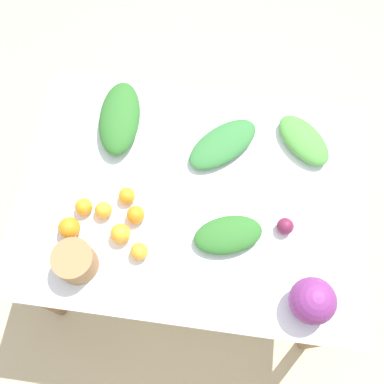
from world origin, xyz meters
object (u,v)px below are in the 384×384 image
object	(u,v)px
orange_0	(139,251)
orange_4	(84,207)
cabbage_purple	(313,301)
greens_bunch_chard	(304,140)
orange_5	(69,228)
orange_6	(136,215)
greens_bunch_dandelion	(228,235)
beet_root	(285,226)
orange_3	(120,234)
orange_1	(103,210)
paper_bag	(75,261)
orange_2	(127,196)
greens_bunch_scallion	(223,144)
greens_bunch_kale	(120,118)

from	to	relation	value
orange_0	orange_4	size ratio (longest dim) A/B	0.99
cabbage_purple	greens_bunch_chard	world-z (taller)	cabbage_purple
orange_5	orange_6	world-z (taller)	orange_5
greens_bunch_dandelion	beet_root	xyz separation A→B (m)	(0.21, 0.06, -0.00)
cabbage_purple	orange_3	xyz separation A→B (m)	(-0.71, 0.16, -0.04)
orange_1	paper_bag	bearing A→B (deg)	-103.39
orange_1	beet_root	bearing A→B (deg)	2.41
paper_bag	beet_root	bearing A→B (deg)	18.10
orange_2	orange_4	world-z (taller)	orange_4
orange_2	orange_3	xyz separation A→B (m)	(0.01, -0.16, 0.01)
greens_bunch_chard	orange_0	distance (m)	0.81
cabbage_purple	orange_5	bearing A→B (deg)	170.34
paper_bag	greens_bunch_scallion	xyz separation A→B (m)	(0.48, 0.57, -0.03)
orange_1	orange_2	size ratio (longest dim) A/B	1.01
greens_bunch_kale	cabbage_purple	bearing A→B (deg)	-38.68
greens_bunch_scallion	orange_4	bearing A→B (deg)	-145.46
greens_bunch_scallion	orange_1	size ratio (longest dim) A/B	4.91
beet_root	orange_1	size ratio (longest dim) A/B	0.97
paper_bag	orange_3	distance (m)	0.19
orange_3	orange_2	bearing A→B (deg)	92.67
greens_bunch_chard	orange_5	xyz separation A→B (m)	(-0.86, -0.50, 0.01)
greens_bunch_dandelion	orange_6	bearing A→B (deg)	174.95
orange_0	orange_2	world-z (taller)	same
greens_bunch_dandelion	paper_bag	bearing A→B (deg)	-161.39
paper_bag	orange_1	size ratio (longest dim) A/B	2.26
orange_2	paper_bag	bearing A→B (deg)	-114.24
orange_1	orange_5	bearing A→B (deg)	-140.79
orange_0	orange_4	bearing A→B (deg)	149.30
greens_bunch_kale	orange_6	xyz separation A→B (m)	(0.14, -0.41, -0.01)
greens_bunch_dandelion	orange_3	distance (m)	0.40
orange_2	greens_bunch_scallion	bearing A→B (deg)	38.69
orange_6	greens_bunch_chard	bearing A→B (deg)	33.48
cabbage_purple	greens_bunch_scallion	world-z (taller)	cabbage_purple
orange_6	greens_bunch_scallion	bearing A→B (deg)	49.76
cabbage_purple	greens_bunch_scallion	xyz separation A→B (m)	(-0.37, 0.59, -0.05)
orange_2	orange_6	distance (m)	0.09
greens_bunch_chard	orange_6	bearing A→B (deg)	-146.52
greens_bunch_kale	orange_5	distance (m)	0.50
cabbage_purple	orange_5	distance (m)	0.92
orange_0	orange_2	size ratio (longest dim) A/B	1.01
greens_bunch_dandelion	orange_5	bearing A→B (deg)	-174.66
orange_2	orange_6	bearing A→B (deg)	-56.32
greens_bunch_kale	orange_3	bearing A→B (deg)	-78.40
greens_bunch_chard	orange_0	bearing A→B (deg)	-136.67
cabbage_purple	greens_bunch_kale	bearing A→B (deg)	141.32
orange_4	orange_3	bearing A→B (deg)	-28.36
greens_bunch_chard	orange_2	bearing A→B (deg)	-153.28
greens_bunch_chard	greens_bunch_scallion	xyz separation A→B (m)	(-0.33, -0.06, -0.00)
orange_2	greens_bunch_chard	bearing A→B (deg)	26.72
cabbage_purple	paper_bag	bearing A→B (deg)	178.05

